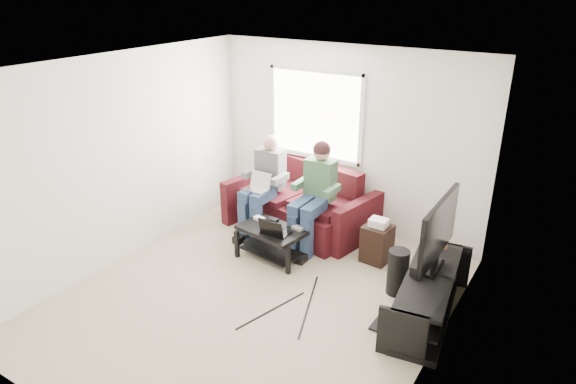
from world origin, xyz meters
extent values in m
plane|color=#BEB494|center=(0.00, 0.00, 0.00)|extent=(4.50, 4.50, 0.00)
plane|color=white|center=(0.00, 0.00, 2.60)|extent=(4.50, 4.50, 0.00)
plane|color=white|center=(0.00, 2.25, 1.30)|extent=(4.50, 0.00, 4.50)
plane|color=white|center=(0.00, -2.25, 1.30)|extent=(4.50, 0.00, 4.50)
plane|color=white|center=(-2.00, 0.00, 1.30)|extent=(0.00, 4.50, 4.50)
plane|color=white|center=(2.00, 0.00, 1.30)|extent=(0.00, 4.50, 4.50)
cube|color=white|center=(-0.50, 2.24, 1.60)|extent=(1.40, 0.01, 1.20)
cube|color=silver|center=(-0.50, 2.23, 1.60)|extent=(1.48, 0.04, 1.28)
cube|color=#421012|center=(-0.46, 1.77, 0.23)|extent=(1.81, 1.19, 0.46)
cube|color=#421012|center=(-0.46, 2.16, 0.69)|extent=(1.68, 0.52, 0.47)
cube|color=#421012|center=(-1.37, 1.77, 0.33)|extent=(0.34, 1.00, 0.66)
cube|color=#421012|center=(0.45, 1.77, 0.33)|extent=(0.34, 1.00, 0.66)
cube|color=#421012|center=(-0.86, 1.75, 0.51)|extent=(0.90, 0.90, 0.10)
cube|color=#421012|center=(-0.05, 1.75, 0.51)|extent=(0.90, 0.90, 0.10)
cube|color=navy|center=(-0.96, 1.29, 0.63)|extent=(0.16, 0.45, 0.14)
cube|color=navy|center=(-0.76, 1.29, 0.63)|extent=(0.16, 0.45, 0.14)
cube|color=navy|center=(-0.96, 1.11, 0.28)|extent=(0.13, 0.13, 0.56)
cube|color=navy|center=(-0.76, 1.11, 0.28)|extent=(0.13, 0.13, 0.56)
cube|color=#5A5A5F|center=(-0.86, 1.62, 0.91)|extent=(0.40, 0.22, 0.55)
sphere|color=tan|center=(-0.86, 1.64, 1.28)|extent=(0.22, 0.22, 0.22)
cube|color=navy|center=(-0.16, 1.29, 0.63)|extent=(0.16, 0.45, 0.14)
cube|color=navy|center=(0.04, 1.29, 0.63)|extent=(0.16, 0.45, 0.14)
cube|color=navy|center=(-0.16, 1.11, 0.28)|extent=(0.13, 0.13, 0.56)
cube|color=navy|center=(0.04, 1.11, 0.28)|extent=(0.13, 0.13, 0.56)
cube|color=#535656|center=(-0.06, 1.62, 0.91)|extent=(0.40, 0.22, 0.55)
sphere|color=tan|center=(-0.06, 1.64, 1.28)|extent=(0.22, 0.22, 0.22)
sphere|color=black|center=(-0.06, 1.64, 1.32)|extent=(0.23, 0.23, 0.23)
cube|color=black|center=(-0.35, 0.87, 0.40)|extent=(0.92, 0.64, 0.05)
cube|color=black|center=(-0.35, 0.87, 0.09)|extent=(0.83, 0.55, 0.02)
cube|color=black|center=(-0.74, 0.65, 0.19)|extent=(0.05, 0.05, 0.37)
cube|color=black|center=(0.05, 0.65, 0.19)|extent=(0.05, 0.05, 0.37)
cube|color=black|center=(-0.74, 1.10, 0.19)|extent=(0.05, 0.05, 0.37)
cube|color=black|center=(0.05, 1.10, 0.19)|extent=(0.05, 0.05, 0.37)
cube|color=silver|center=(-0.63, 0.99, 0.44)|extent=(0.15, 0.11, 0.04)
cube|color=black|center=(-0.45, 1.05, 0.44)|extent=(0.14, 0.10, 0.04)
cube|color=gray|center=(-0.05, 1.02, 0.44)|extent=(0.15, 0.11, 0.04)
cube|color=black|center=(1.77, 0.71, 0.51)|extent=(0.69, 1.64, 0.04)
cube|color=black|center=(1.77, 0.71, 0.26)|extent=(0.64, 1.57, 0.03)
cube|color=black|center=(1.77, 0.71, 0.03)|extent=(0.69, 1.64, 0.06)
cube|color=black|center=(1.77, -0.07, 0.26)|extent=(0.48, 0.11, 0.53)
cube|color=black|center=(1.77, 1.48, 0.26)|extent=(0.48, 0.11, 0.53)
cube|color=black|center=(1.77, 0.81, 0.55)|extent=(0.12, 0.40, 0.04)
cube|color=black|center=(1.77, 0.81, 0.63)|extent=(0.06, 0.06, 0.12)
cube|color=black|center=(1.77, 0.81, 1.01)|extent=(0.05, 1.10, 0.65)
cube|color=#E7366E|center=(1.74, 0.81, 1.01)|extent=(0.01, 1.01, 0.58)
cube|color=black|center=(1.65, 0.81, 0.58)|extent=(0.12, 0.50, 0.10)
cylinder|color=#996241|center=(1.72, 1.34, 0.59)|extent=(0.08, 0.08, 0.12)
cube|color=silver|center=(1.77, 0.31, 0.31)|extent=(0.30, 0.22, 0.06)
cube|color=gray|center=(1.77, 1.01, 0.32)|extent=(0.34, 0.26, 0.08)
cube|color=black|center=(1.77, 0.66, 0.31)|extent=(0.38, 0.30, 0.07)
cylinder|color=black|center=(1.33, 0.97, 0.27)|extent=(0.24, 0.24, 0.55)
cube|color=black|center=(1.42, 0.39, 0.01)|extent=(0.16, 0.47, 0.03)
cube|color=black|center=(0.84, 1.52, 0.25)|extent=(0.33, 0.33, 0.49)
cube|color=silver|center=(0.84, 1.52, 0.54)|extent=(0.22, 0.18, 0.10)
camera|label=1|loc=(2.96, -3.98, 3.39)|focal=32.00mm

